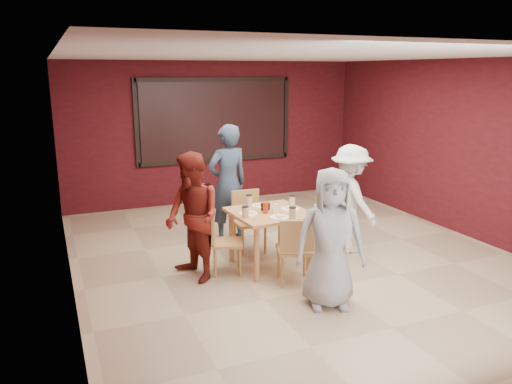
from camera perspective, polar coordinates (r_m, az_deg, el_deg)
name	(u,v)px	position (r m, az deg, el deg)	size (l,w,h in m)	color
floor	(294,256)	(7.28, 4.34, -7.33)	(7.00, 7.00, 0.00)	tan
window_blinds	(216,120)	(10.03, -4.63, 8.18)	(3.00, 0.02, 1.50)	black
dining_table	(270,218)	(6.70, 1.56, -3.04)	(1.04, 1.04, 0.92)	#C67E51
chair_front	(295,247)	(6.19, 4.51, -6.30)	(0.53, 0.53, 0.87)	#B88E47
chair_back	(248,217)	(7.36, -0.92, -2.89)	(0.44, 0.44, 0.89)	#B88E47
chair_left	(222,239)	(6.56, -3.96, -5.35)	(0.51, 0.51, 0.83)	#B88E47
chair_right	(321,224)	(7.21, 7.48, -3.67)	(0.52, 0.52, 0.83)	#B88E47
diner_front	(330,239)	(5.60, 8.50, -5.28)	(0.78, 0.51, 1.59)	gray
diner_back	(228,183)	(7.70, -3.25, 0.98)	(0.67, 0.44, 1.83)	#2E3E53
diner_left	(193,217)	(6.29, -7.24, -2.90)	(0.80, 0.62, 1.64)	maroon
diner_right	(350,199)	(7.37, 10.73, -0.79)	(1.02, 0.59, 1.58)	silver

